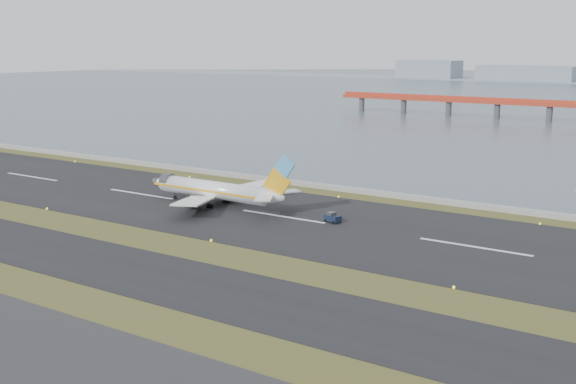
# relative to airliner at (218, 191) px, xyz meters

# --- Properties ---
(ground) EXTENTS (1000.00, 1000.00, 0.00)m
(ground) POSITION_rel_airliner_xyz_m (17.15, -30.34, -3.46)
(ground) COLOR #374819
(ground) RESTS_ON ground
(taxiway_strip) EXTENTS (1000.00, 18.00, 0.10)m
(taxiway_strip) POSITION_rel_airliner_xyz_m (17.15, -42.34, -3.41)
(taxiway_strip) COLOR black
(taxiway_strip) RESTS_ON ground
(runway_strip) EXTENTS (1000.00, 45.00, 0.10)m
(runway_strip) POSITION_rel_airliner_xyz_m (17.15, -0.34, -3.41)
(runway_strip) COLOR black
(runway_strip) RESTS_ON ground
(seawall) EXTENTS (1000.00, 2.50, 1.00)m
(seawall) POSITION_rel_airliner_xyz_m (17.15, 29.66, -2.96)
(seawall) COLOR #969691
(seawall) RESTS_ON ground
(airliner) EXTENTS (38.52, 32.89, 12.80)m
(airliner) POSITION_rel_airliner_xyz_m (0.00, 0.00, 0.00)
(airliner) COLOR white
(airliner) RESTS_ON ground
(pushback_tug) EXTENTS (3.57, 2.58, 2.07)m
(pushback_tug) POSITION_rel_airliner_xyz_m (27.95, 1.10, -2.45)
(pushback_tug) COLOR #121B31
(pushback_tug) RESTS_ON ground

